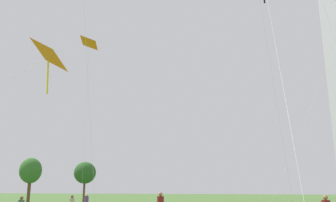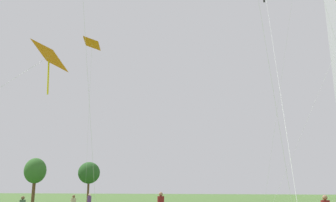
{
  "view_description": "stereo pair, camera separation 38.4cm",
  "coord_description": "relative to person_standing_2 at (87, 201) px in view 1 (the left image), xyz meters",
  "views": [
    {
      "loc": [
        8.69,
        -8.42,
        2.06
      ],
      "look_at": [
        2.53,
        12.47,
        7.41
      ],
      "focal_mm": 38.28,
      "sensor_mm": 36.0,
      "label": 1
    },
    {
      "loc": [
        9.06,
        -8.31,
        2.06
      ],
      "look_at": [
        2.53,
        12.47,
        7.41
      ],
      "focal_mm": 38.28,
      "sensor_mm": 36.0,
      "label": 2
    }
  ],
  "objects": [
    {
      "name": "person_standing_2",
      "position": [
        0.0,
        0.0,
        0.0
      ],
      "size": [
        0.36,
        0.36,
        1.62
      ],
      "rotation": [
        0.0,
        0.0,
        3.84
      ],
      "color": "#3F593F",
      "rests_on": "ground"
    },
    {
      "name": "park_tree_1",
      "position": [
        -15.98,
        12.48,
        3.6
      ],
      "size": [
        3.08,
        3.08,
        6.38
      ],
      "color": "brown",
      "rests_on": "ground"
    },
    {
      "name": "kite_flying_0",
      "position": [
        4.22,
        -13.4,
        9.19
      ],
      "size": [
        9.4,
        8.85,
        10.97
      ],
      "color": "silver",
      "rests_on": "ground"
    },
    {
      "name": "park_tree_0",
      "position": [
        -8.84,
        15.19,
        3.35
      ],
      "size": [
        3.1,
        3.1,
        5.84
      ],
      "color": "brown",
      "rests_on": "ground"
    },
    {
      "name": "kite_flying_4",
      "position": [
        -2.06,
        2.46,
        17.27
      ],
      "size": [
        3.39,
        5.56,
        18.66
      ],
      "color": "silver",
      "rests_on": "ground"
    }
  ]
}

